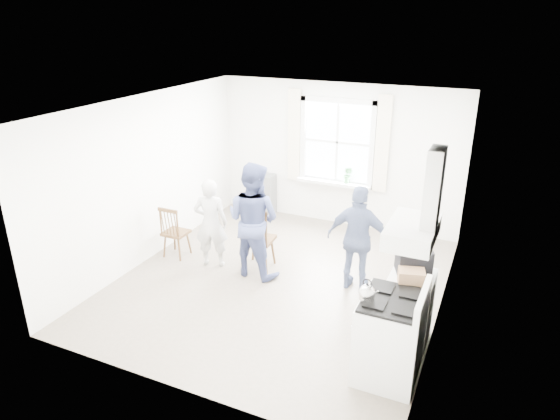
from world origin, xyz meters
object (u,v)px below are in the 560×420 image
object	(u,v)px
gas_stove	(390,337)
person_mid	(253,220)
windsor_chair_a	(172,227)
person_left	(211,223)
person_right	(359,239)
stereo_stack	(414,260)
windsor_chair_b	(256,233)
low_cabinet	(409,308)

from	to	relation	value
gas_stove	person_mid	world-z (taller)	person_mid
windsor_chair_a	person_left	xyz separation A→B (m)	(0.70, 0.06, 0.17)
person_left	person_right	distance (m)	2.27
gas_stove	person_right	distance (m)	1.88
stereo_stack	person_mid	world-z (taller)	person_mid
person_left	person_right	bearing A→B (deg)	166.66
windsor_chair_b	person_right	bearing A→B (deg)	4.29
person_mid	person_right	bearing A→B (deg)	-165.75
low_cabinet	windsor_chair_a	xyz separation A→B (m)	(-3.87, 0.65, 0.09)
stereo_stack	windsor_chair_b	size ratio (longest dim) A/B	0.45
windsor_chair_b	person_left	world-z (taller)	person_left
low_cabinet	person_right	xyz separation A→B (m)	(-0.91, 0.95, 0.32)
low_cabinet	windsor_chair_b	world-z (taller)	windsor_chair_b
low_cabinet	stereo_stack	xyz separation A→B (m)	(-0.02, 0.04, 0.62)
person_right	gas_stove	bearing A→B (deg)	115.91
person_left	gas_stove	bearing A→B (deg)	136.04
windsor_chair_a	person_left	world-z (taller)	person_left
low_cabinet	person_mid	xyz separation A→B (m)	(-2.46, 0.74, 0.42)
low_cabinet	windsor_chair_a	bearing A→B (deg)	170.52
stereo_stack	gas_stove	bearing A→B (deg)	-94.21
stereo_stack	windsor_chair_a	size ratio (longest dim) A/B	0.53
person_right	low_cabinet	bearing A→B (deg)	132.69
low_cabinet	windsor_chair_b	size ratio (longest dim) A/B	0.87
windsor_chair_a	windsor_chair_b	size ratio (longest dim) A/B	0.85
windsor_chair_a	person_mid	world-z (taller)	person_mid
stereo_stack	person_right	bearing A→B (deg)	134.56
gas_stove	low_cabinet	world-z (taller)	gas_stove
stereo_stack	person_right	world-z (taller)	person_right
low_cabinet	person_left	world-z (taller)	person_left
low_cabinet	person_right	size ratio (longest dim) A/B	0.58
stereo_stack	windsor_chair_b	distance (m)	2.61
gas_stove	person_left	size ratio (longest dim) A/B	0.79
person_mid	stereo_stack	bearing A→B (deg)	170.47
gas_stove	person_right	xyz separation A→B (m)	(-0.84, 1.65, 0.29)
gas_stove	low_cabinet	bearing A→B (deg)	84.32
person_left	person_right	world-z (taller)	person_right
windsor_chair_a	windsor_chair_b	xyz separation A→B (m)	(1.41, 0.19, 0.09)
windsor_chair_a	person_mid	size ratio (longest dim) A/B	0.50
low_cabinet	windsor_chair_a	distance (m)	3.93
gas_stove	windsor_chair_a	size ratio (longest dim) A/B	1.27
gas_stove	person_right	bearing A→B (deg)	117.07
low_cabinet	person_right	world-z (taller)	person_right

